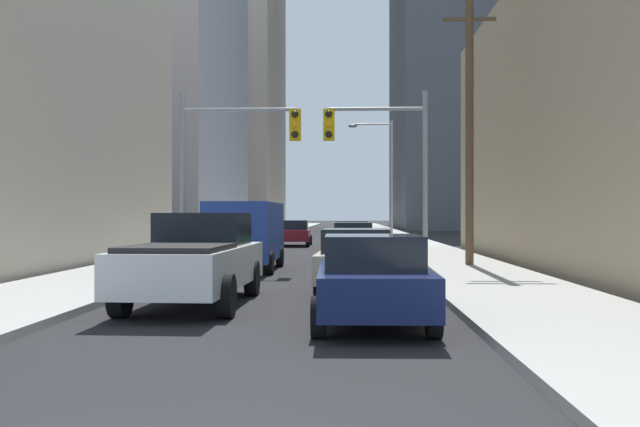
{
  "coord_description": "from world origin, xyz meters",
  "views": [
    {
      "loc": [
        1.44,
        -4.51,
        1.87
      ],
      "look_at": [
        0.0,
        33.87,
        1.91
      ],
      "focal_mm": 38.86,
      "sensor_mm": 36.0,
      "label": 1
    }
  ],
  "objects_px": {
    "sedan_navy": "(373,279)",
    "sedan_grey": "(351,236)",
    "cargo_van_blue": "(246,232)",
    "sedan_beige": "(356,260)",
    "traffic_signal_near_left": "(234,149)",
    "sedan_green": "(353,240)",
    "sedan_maroon": "(294,233)",
    "pickup_truck_white": "(195,260)",
    "traffic_signal_near_right": "(381,150)"
  },
  "relations": [
    {
      "from": "pickup_truck_white",
      "to": "sedan_beige",
      "type": "bearing_deg",
      "value": 37.7
    },
    {
      "from": "cargo_van_blue",
      "to": "sedan_beige",
      "type": "xyz_separation_m",
      "value": [
        3.57,
        -6.15,
        -0.52
      ]
    },
    {
      "from": "sedan_navy",
      "to": "sedan_beige",
      "type": "height_order",
      "value": "same"
    },
    {
      "from": "traffic_signal_near_left",
      "to": "traffic_signal_near_right",
      "type": "xyz_separation_m",
      "value": [
        4.94,
        -0.0,
        -0.03
      ]
    },
    {
      "from": "traffic_signal_near_right",
      "to": "sedan_green",
      "type": "bearing_deg",
      "value": 97.52
    },
    {
      "from": "sedan_navy",
      "to": "traffic_signal_near_right",
      "type": "distance_m",
      "value": 11.93
    },
    {
      "from": "pickup_truck_white",
      "to": "sedan_beige",
      "type": "xyz_separation_m",
      "value": [
        3.36,
        2.6,
        -0.16
      ]
    },
    {
      "from": "sedan_grey",
      "to": "sedan_beige",
      "type": "bearing_deg",
      "value": -90.06
    },
    {
      "from": "cargo_van_blue",
      "to": "sedan_grey",
      "type": "height_order",
      "value": "cargo_van_blue"
    },
    {
      "from": "sedan_navy",
      "to": "traffic_signal_near_left",
      "type": "distance_m",
      "value": 12.65
    },
    {
      "from": "pickup_truck_white",
      "to": "cargo_van_blue",
      "type": "bearing_deg",
      "value": 91.35
    },
    {
      "from": "cargo_van_blue",
      "to": "sedan_navy",
      "type": "distance_m",
      "value": 11.85
    },
    {
      "from": "sedan_green",
      "to": "cargo_van_blue",
      "type": "bearing_deg",
      "value": -118.06
    },
    {
      "from": "sedan_navy",
      "to": "traffic_signal_near_left",
      "type": "relative_size",
      "value": 0.7
    },
    {
      "from": "sedan_navy",
      "to": "traffic_signal_near_right",
      "type": "relative_size",
      "value": 0.7
    },
    {
      "from": "pickup_truck_white",
      "to": "traffic_signal_near_left",
      "type": "distance_m",
      "value": 9.53
    },
    {
      "from": "cargo_van_blue",
      "to": "sedan_green",
      "type": "relative_size",
      "value": 1.24
    },
    {
      "from": "cargo_van_blue",
      "to": "sedan_grey",
      "type": "distance_m",
      "value": 13.24
    },
    {
      "from": "traffic_signal_near_left",
      "to": "traffic_signal_near_right",
      "type": "relative_size",
      "value": 1.0
    },
    {
      "from": "sedan_maroon",
      "to": "traffic_signal_near_right",
      "type": "relative_size",
      "value": 0.71
    },
    {
      "from": "pickup_truck_white",
      "to": "sedan_grey",
      "type": "xyz_separation_m",
      "value": [
        3.38,
        21.48,
        -0.16
      ]
    },
    {
      "from": "sedan_green",
      "to": "sedan_maroon",
      "type": "relative_size",
      "value": 0.99
    },
    {
      "from": "sedan_maroon",
      "to": "traffic_signal_near_right",
      "type": "height_order",
      "value": "traffic_signal_near_right"
    },
    {
      "from": "cargo_van_blue",
      "to": "sedan_beige",
      "type": "bearing_deg",
      "value": -59.85
    },
    {
      "from": "sedan_navy",
      "to": "sedan_maroon",
      "type": "height_order",
      "value": "same"
    },
    {
      "from": "sedan_navy",
      "to": "sedan_beige",
      "type": "relative_size",
      "value": 0.99
    },
    {
      "from": "sedan_beige",
      "to": "traffic_signal_near_left",
      "type": "height_order",
      "value": "traffic_signal_near_left"
    },
    {
      "from": "cargo_van_blue",
      "to": "sedan_maroon",
      "type": "height_order",
      "value": "cargo_van_blue"
    },
    {
      "from": "cargo_van_blue",
      "to": "traffic_signal_near_right",
      "type": "distance_m",
      "value": 5.26
    },
    {
      "from": "sedan_grey",
      "to": "traffic_signal_near_left",
      "type": "distance_m",
      "value": 13.54
    },
    {
      "from": "pickup_truck_white",
      "to": "cargo_van_blue",
      "type": "relative_size",
      "value": 1.05
    },
    {
      "from": "traffic_signal_near_right",
      "to": "sedan_navy",
      "type": "bearing_deg",
      "value": -93.59
    },
    {
      "from": "cargo_van_blue",
      "to": "sedan_green",
      "type": "distance_m",
      "value": 7.72
    },
    {
      "from": "cargo_van_blue",
      "to": "sedan_grey",
      "type": "relative_size",
      "value": 1.23
    },
    {
      "from": "pickup_truck_white",
      "to": "sedan_grey",
      "type": "height_order",
      "value": "pickup_truck_white"
    },
    {
      "from": "sedan_navy",
      "to": "sedan_maroon",
      "type": "xyz_separation_m",
      "value": [
        -3.49,
        28.96,
        0.0
      ]
    },
    {
      "from": "sedan_green",
      "to": "traffic_signal_near_left",
      "type": "bearing_deg",
      "value": -121.85
    },
    {
      "from": "sedan_green",
      "to": "traffic_signal_near_left",
      "type": "xyz_separation_m",
      "value": [
        -4.07,
        -6.56,
        3.29
      ]
    },
    {
      "from": "cargo_van_blue",
      "to": "sedan_maroon",
      "type": "relative_size",
      "value": 1.23
    },
    {
      "from": "sedan_navy",
      "to": "sedan_green",
      "type": "distance_m",
      "value": 18.02
    },
    {
      "from": "sedan_green",
      "to": "traffic_signal_near_right",
      "type": "distance_m",
      "value": 7.37
    },
    {
      "from": "pickup_truck_white",
      "to": "sedan_maroon",
      "type": "bearing_deg",
      "value": 89.85
    },
    {
      "from": "pickup_truck_white",
      "to": "sedan_navy",
      "type": "relative_size",
      "value": 1.29
    },
    {
      "from": "cargo_van_blue",
      "to": "sedan_navy",
      "type": "relative_size",
      "value": 1.24
    },
    {
      "from": "cargo_van_blue",
      "to": "sedan_beige",
      "type": "height_order",
      "value": "cargo_van_blue"
    },
    {
      "from": "sedan_navy",
      "to": "sedan_grey",
      "type": "distance_m",
      "value": 23.95
    },
    {
      "from": "cargo_van_blue",
      "to": "sedan_green",
      "type": "height_order",
      "value": "cargo_van_blue"
    },
    {
      "from": "sedan_beige",
      "to": "sedan_grey",
      "type": "relative_size",
      "value": 1.0
    },
    {
      "from": "sedan_grey",
      "to": "sedan_maroon",
      "type": "relative_size",
      "value": 1.01
    },
    {
      "from": "sedan_beige",
      "to": "traffic_signal_near_left",
      "type": "distance_m",
      "value": 8.23
    }
  ]
}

